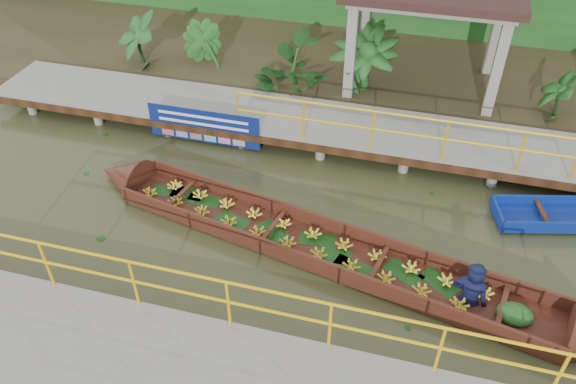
# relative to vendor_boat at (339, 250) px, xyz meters

# --- Properties ---
(ground) EXTENTS (80.00, 80.00, 0.00)m
(ground) POSITION_rel_vendor_boat_xyz_m (-2.10, 0.53, -0.25)
(ground) COLOR #303319
(ground) RESTS_ON ground
(land_strip) EXTENTS (30.00, 8.00, 0.45)m
(land_strip) POSITION_rel_vendor_boat_xyz_m (-2.10, 8.03, -0.02)
(land_strip) COLOR #302718
(land_strip) RESTS_ON ground
(far_dock) EXTENTS (16.00, 2.06, 1.66)m
(far_dock) POSITION_rel_vendor_boat_xyz_m (-2.08, 3.96, 0.23)
(far_dock) COLOR gray
(far_dock) RESTS_ON ground
(vendor_boat) EXTENTS (11.21, 3.40, 2.34)m
(vendor_boat) POSITION_rel_vendor_boat_xyz_m (0.00, 0.00, 0.00)
(vendor_boat) COLOR #34140E
(vendor_boat) RESTS_ON ground
(blue_banner) EXTENTS (2.87, 0.04, 0.90)m
(blue_banner) POSITION_rel_vendor_boat_xyz_m (-3.99, 3.01, 0.31)
(blue_banner) COLOR navy
(blue_banner) RESTS_ON ground
(tropical_plants) EXTENTS (14.02, 1.02, 1.28)m
(tropical_plants) POSITION_rel_vendor_boat_xyz_m (-0.88, 5.83, 0.84)
(tropical_plants) COLOR #164516
(tropical_plants) RESTS_ON ground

